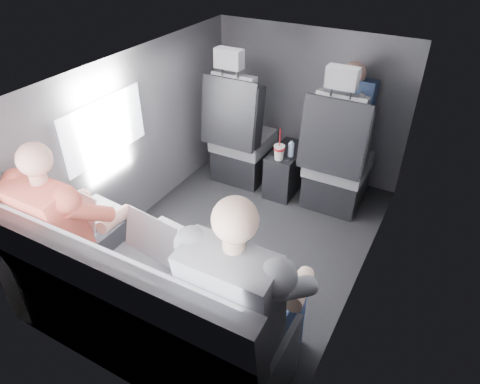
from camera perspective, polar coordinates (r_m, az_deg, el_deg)
The scene contains 20 objects.
floor at distance 3.32m, azimuth -0.14°, elevation -6.94°, with size 2.60×2.60×0.00m, color black.
ceiling at distance 2.64m, azimuth -0.19°, elevation 15.73°, with size 2.60×2.60×0.00m, color #B2B2AD.
panel_left at distance 3.40m, azimuth -13.67°, elevation 6.76°, with size 0.02×2.60×1.35m, color #56565B.
panel_right at distance 2.68m, azimuth 16.95°, elevation -1.83°, with size 0.02×2.60×1.35m, color #56565B.
panel_front at distance 3.99m, azimuth 9.07°, elevation 11.50°, with size 1.80×0.02×1.35m, color #56565B.
panel_back at distance 2.13m, azimuth -17.76°, elevation -13.07°, with size 1.80×0.02×1.35m, color #56565B.
side_window at distance 3.10m, azimuth -17.52°, elevation 8.04°, with size 0.02×0.75×0.42m, color white.
seatbelt at distance 3.27m, azimuth 12.65°, elevation 8.24°, with size 0.05×0.01×0.65m, color black.
front_seat_left at distance 3.89m, azimuth 0.01°, elevation 6.85°, with size 0.52×0.58×1.26m.
front_seat_right at distance 3.60m, azimuth 12.70°, elevation 3.53°, with size 0.52×0.58×1.26m.
center_console at distance 3.85m, azimuth 6.19°, elevation 2.93°, with size 0.24×0.48×0.41m.
rear_bench at distance 2.50m, azimuth -12.43°, elevation -15.49°, with size 1.60×0.57×0.92m.
soda_cup at distance 3.58m, azimuth 5.24°, elevation 5.37°, with size 0.09×0.09×0.28m.
water_bottle at distance 3.62m, azimuth 6.81°, elevation 5.60°, with size 0.05×0.05×0.15m.
laptop_white at distance 2.75m, azimuth -19.24°, elevation -2.37°, with size 0.34×0.33×0.24m.
laptop_silver at distance 2.44m, azimuth -10.26°, elevation -5.99°, with size 0.38×0.35×0.25m.
laptop_black at distance 2.19m, azimuth 1.79°, elevation -11.17°, with size 0.30×0.27×0.21m.
passenger_rear_left at distance 2.66m, azimuth -21.41°, elevation -4.42°, with size 0.50×0.62×1.22m.
passenger_rear_right at distance 2.06m, azimuth 0.87°, elevation -13.90°, with size 0.53×0.65×1.27m.
passenger_front_right at distance 3.68m, azimuth 14.18°, elevation 10.03°, with size 0.38×0.38×0.74m.
Camera 1 is at (1.21, -2.19, 2.18)m, focal length 32.00 mm.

